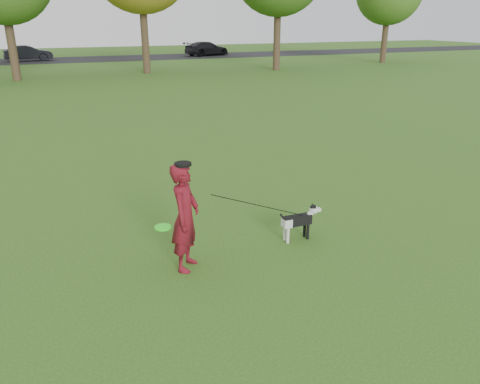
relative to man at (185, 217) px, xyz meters
name	(u,v)px	position (x,y,z in m)	size (l,w,h in m)	color
ground	(258,256)	(1.11, -0.11, -0.80)	(120.00, 120.00, 0.00)	#285116
road	(70,60)	(1.11, 39.89, -0.79)	(120.00, 7.00, 0.02)	black
man	(185,217)	(0.00, 0.00, 0.00)	(0.59, 0.38, 1.61)	#5C0D18
dog	(300,219)	(2.00, 0.18, -0.44)	(0.78, 0.16, 0.60)	black
car_mid	(28,53)	(-2.30, 39.89, -0.14)	(1.36, 3.91, 1.29)	black
car_right	(207,49)	(14.02, 39.89, -0.12)	(1.86, 4.58, 1.33)	black
man_held_items	(261,206)	(1.23, 0.06, -0.04)	(2.59, 0.44, 1.22)	#2DFF20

